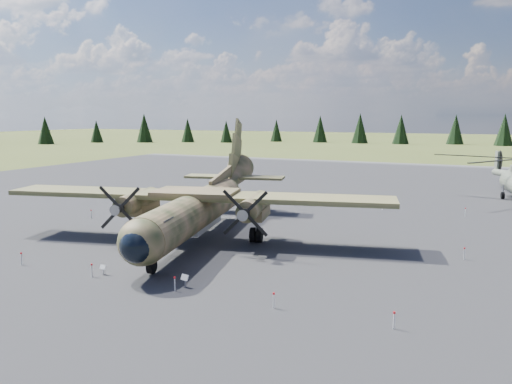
% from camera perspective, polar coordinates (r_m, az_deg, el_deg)
% --- Properties ---
extents(ground, '(500.00, 500.00, 0.00)m').
position_cam_1_polar(ground, '(41.08, -1.06, -5.01)').
color(ground, '#525B28').
rests_on(ground, ground).
extents(apron, '(120.00, 120.00, 0.04)m').
position_cam_1_polar(apron, '(50.06, 3.90, -2.52)').
color(apron, '#56555A').
rests_on(apron, ground).
extents(transport_plane, '(30.39, 27.25, 10.05)m').
position_cam_1_polar(transport_plane, '(40.15, -6.40, -1.17)').
color(transport_plane, '#353E21').
rests_on(transport_plane, ground).
extents(info_placard_left, '(0.41, 0.18, 0.63)m').
position_cam_1_polar(info_placard_left, '(32.60, -17.08, -8.31)').
color(info_placard_left, gray).
rests_on(info_placard_left, ground).
extents(info_placard_right, '(0.53, 0.30, 0.78)m').
position_cam_1_polar(info_placard_right, '(29.23, -8.12, -9.79)').
color(info_placard_right, gray).
rests_on(info_placard_right, ground).
extents(barrier_fence, '(33.12, 29.62, 0.85)m').
position_cam_1_polar(barrier_fence, '(41.09, -1.69, -4.28)').
color(barrier_fence, silver).
rests_on(barrier_fence, ground).
extents(treeline, '(306.06, 306.08, 10.97)m').
position_cam_1_polar(treeline, '(36.74, 13.58, 0.80)').
color(treeline, black).
rests_on(treeline, ground).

